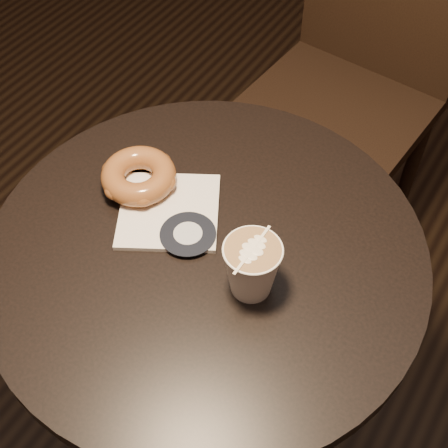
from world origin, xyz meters
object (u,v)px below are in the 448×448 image
(cafe_table, at_px, (208,312))
(pastry_bag, at_px, (169,211))
(latte_cup, at_px, (252,269))
(doughnut, at_px, (139,176))
(chair, at_px, (362,52))

(cafe_table, bearing_deg, pastry_bag, 163.44)
(cafe_table, xyz_separation_m, pastry_bag, (-0.09, 0.03, 0.20))
(latte_cup, bearing_deg, pastry_bag, 163.98)
(doughnut, distance_m, latte_cup, 0.27)
(pastry_bag, bearing_deg, chair, 57.96)
(latte_cup, bearing_deg, cafe_table, 164.47)
(cafe_table, height_order, pastry_bag, pastry_bag)
(cafe_table, bearing_deg, doughnut, 164.16)
(doughnut, bearing_deg, latte_cup, -15.72)
(pastry_bag, distance_m, doughnut, 0.08)
(pastry_bag, bearing_deg, latte_cup, -45.88)
(cafe_table, relative_size, pastry_bag, 4.67)
(chair, relative_size, pastry_bag, 6.79)
(chair, relative_size, doughnut, 8.66)
(chair, height_order, pastry_bag, chair)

